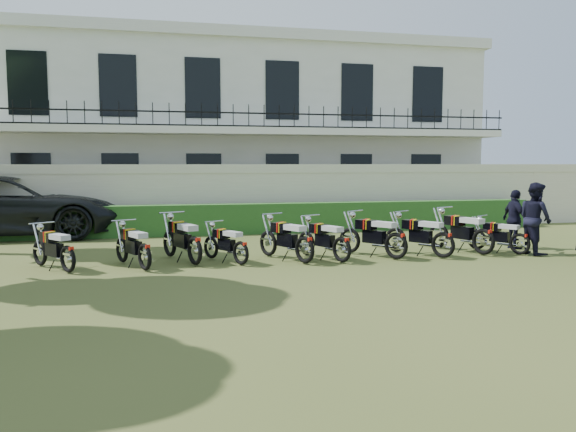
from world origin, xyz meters
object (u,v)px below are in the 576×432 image
at_px(motorcycle_9, 520,239).
at_px(motorcycle_2, 195,244).
at_px(motorcycle_1, 145,250).
at_px(suv, 12,207).
at_px(officer_5, 515,219).
at_px(motorcycle_0, 68,252).
at_px(motorcycle_5, 342,243).
at_px(motorcycle_6, 396,239).
at_px(motorcycle_3, 241,247).
at_px(motorcycle_8, 484,235).
at_px(motorcycle_7, 443,239).
at_px(officer_4, 535,218).
at_px(motorcycle_4, 305,243).

bearing_deg(motorcycle_9, motorcycle_2, 146.34).
bearing_deg(motorcycle_2, motorcycle_1, 177.70).
height_order(suv, officer_5, suv).
height_order(motorcycle_0, motorcycle_5, motorcycle_5).
xyz_separation_m(motorcycle_5, motorcycle_6, (1.42, 0.13, 0.04)).
xyz_separation_m(motorcycle_3, motorcycle_8, (6.20, 0.03, 0.10)).
bearing_deg(motorcycle_3, suv, 103.87).
xyz_separation_m(motorcycle_3, motorcycle_7, (4.97, -0.17, 0.07)).
bearing_deg(motorcycle_3, officer_4, -30.74).
xyz_separation_m(motorcycle_4, suv, (-7.85, 6.70, 0.47)).
height_order(motorcycle_6, motorcycle_7, motorcycle_6).
height_order(motorcycle_0, motorcycle_4, motorcycle_4).
height_order(motorcycle_2, motorcycle_6, motorcycle_2).
height_order(motorcycle_4, motorcycle_8, motorcycle_8).
bearing_deg(motorcycle_3, motorcycle_7, -32.37).
distance_m(motorcycle_3, officer_4, 7.63).
distance_m(motorcycle_0, motorcycle_2, 2.70).
bearing_deg(motorcycle_4, motorcycle_0, 152.06).
bearing_deg(suv, motorcycle_9, -117.67).
relative_size(motorcycle_6, motorcycle_9, 1.16).
distance_m(motorcycle_8, officer_4, 1.47).
bearing_deg(officer_4, motorcycle_5, 92.04).
bearing_deg(motorcycle_5, motorcycle_1, 155.05).
bearing_deg(motorcycle_7, motorcycle_9, -31.91).
height_order(motorcycle_4, motorcycle_9, motorcycle_4).
relative_size(motorcycle_2, motorcycle_5, 1.11).
distance_m(motorcycle_7, motorcycle_9, 2.17).
xyz_separation_m(motorcycle_2, motorcycle_5, (3.39, -0.38, -0.04)).
relative_size(motorcycle_0, motorcycle_5, 0.87).
distance_m(motorcycle_3, motorcycle_7, 4.98).
bearing_deg(motorcycle_6, motorcycle_8, -31.49).
relative_size(motorcycle_6, suv, 0.25).
bearing_deg(motorcycle_1, officer_5, -18.78).
relative_size(motorcycle_6, officer_4, 0.94).
xyz_separation_m(motorcycle_2, officer_5, (8.71, 0.74, 0.29)).
height_order(motorcycle_5, suv, suv).
bearing_deg(suv, motorcycle_4, -131.92).
bearing_deg(suv, motorcycle_5, -129.16).
relative_size(motorcycle_0, motorcycle_8, 0.77).
distance_m(motorcycle_5, officer_4, 5.28).
relative_size(motorcycle_8, officer_4, 1.07).
bearing_deg(motorcycle_2, suv, 107.55).
relative_size(motorcycle_7, suv, 0.25).
bearing_deg(motorcycle_0, officer_5, -31.59).
relative_size(motorcycle_1, officer_4, 0.93).
xyz_separation_m(motorcycle_0, motorcycle_1, (1.59, -0.11, 0.01)).
relative_size(motorcycle_0, motorcycle_6, 0.87).
distance_m(motorcycle_8, suv, 14.17).
bearing_deg(motorcycle_4, suv, 112.00).
relative_size(motorcycle_2, officer_5, 1.21).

